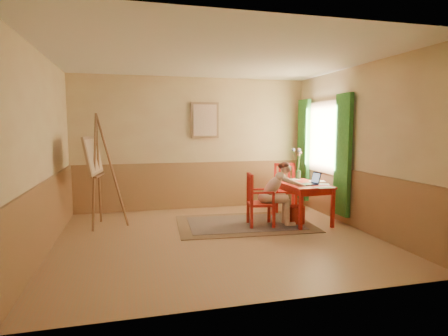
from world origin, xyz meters
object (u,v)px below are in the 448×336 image
object	(u,v)px
table	(302,188)
laptop	(311,182)
figure	(277,191)
easel	(95,160)
chair_back	(285,187)
chair_left	(258,200)

from	to	relation	value
table	laptop	size ratio (longest dim) A/B	3.09
figure	easel	size ratio (longest dim) A/B	0.57
chair_back	easel	xyz separation A→B (m)	(-3.72, -0.35, 0.69)
figure	easel	xyz separation A→B (m)	(-3.09, 0.73, 0.55)
table	laptop	xyz separation A→B (m)	(0.09, -0.19, 0.13)
laptop	easel	size ratio (longest dim) A/B	0.20
chair_back	figure	size ratio (longest dim) A/B	0.86
chair_back	easel	distance (m)	3.80
easel	table	bearing A→B (deg)	-8.66
chair_back	easel	bearing A→B (deg)	-174.59
table	chair_back	xyz separation A→B (m)	(0.07, 0.91, -0.14)
table	figure	xyz separation A→B (m)	(-0.56, -0.17, 0.00)
table	laptop	distance (m)	0.25
table	easel	size ratio (longest dim) A/B	0.62
table	figure	world-z (taller)	figure
figure	laptop	bearing A→B (deg)	-1.30
figure	easel	distance (m)	3.22
chair_left	easel	distance (m)	2.93
chair_back	easel	size ratio (longest dim) A/B	0.50
laptop	easel	xyz separation A→B (m)	(-3.74, 0.74, 0.42)
chair_left	chair_back	size ratio (longest dim) A/B	0.96
chair_left	chair_back	distance (m)	1.42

